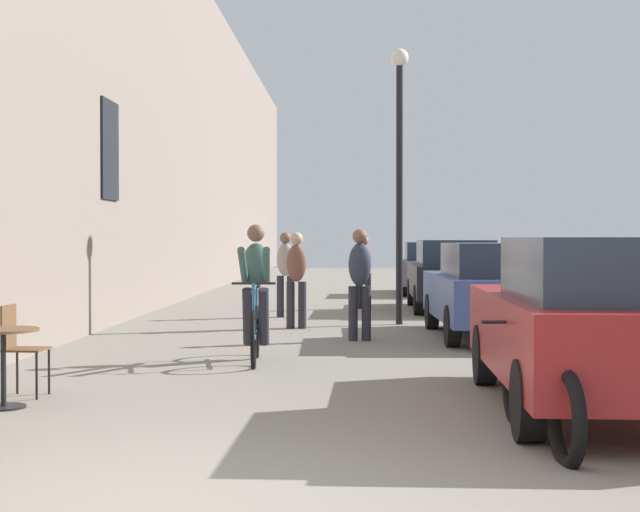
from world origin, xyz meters
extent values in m
plane|color=gray|center=(0.00, 0.00, 0.00)|extent=(88.00, 88.00, 0.00)
cube|color=gray|center=(-3.45, 14.00, 4.36)|extent=(0.50, 68.00, 8.71)
cube|color=black|center=(-3.18, 10.97, 3.04)|extent=(0.04, 1.10, 1.70)
cylinder|color=black|center=(-2.19, 3.14, 0.01)|extent=(0.40, 0.40, 0.02)
cylinder|color=black|center=(-2.19, 3.14, 0.36)|extent=(0.05, 0.05, 0.67)
cylinder|color=brown|center=(-2.19, 3.14, 0.71)|extent=(0.64, 0.64, 0.02)
cylinder|color=black|center=(-2.02, 3.92, 0.23)|extent=(0.02, 0.02, 0.45)
cylinder|color=black|center=(-2.03, 3.59, 0.23)|extent=(0.02, 0.02, 0.45)
cylinder|color=black|center=(-2.34, 3.93, 0.23)|extent=(0.02, 0.02, 0.45)
cylinder|color=black|center=(-2.36, 3.61, 0.23)|extent=(0.02, 0.02, 0.45)
cube|color=brown|center=(-2.19, 3.76, 0.46)|extent=(0.40, 0.40, 0.02)
cube|color=brown|center=(-2.37, 3.77, 0.68)|extent=(0.04, 0.34, 0.42)
torus|color=black|center=(-0.20, 5.90, 0.33)|extent=(0.09, 0.71, 0.71)
torus|color=black|center=(-0.26, 6.94, 0.33)|extent=(0.09, 0.71, 0.71)
cylinder|color=#286084|center=(-0.26, 6.85, 0.61)|extent=(0.05, 0.22, 0.58)
cylinder|color=#286084|center=(-0.23, 6.36, 0.95)|extent=(0.09, 0.83, 0.14)
cylinder|color=#286084|center=(-0.20, 5.92, 0.67)|extent=(0.04, 0.09, 0.67)
cylinder|color=#286084|center=(-0.23, 6.45, 0.37)|extent=(0.10, 1.00, 0.12)
cylinder|color=black|center=(-0.20, 5.95, 1.00)|extent=(0.52, 0.06, 0.03)
ellipsoid|color=black|center=(-0.25, 6.76, 0.93)|extent=(0.12, 0.24, 0.06)
ellipsoid|color=#38564C|center=(-0.25, 6.69, 1.21)|extent=(0.36, 0.37, 0.59)
sphere|color=brown|center=(-0.25, 6.65, 1.60)|extent=(0.22, 0.22, 0.22)
cylinder|color=#26262D|center=(-0.14, 6.61, 0.55)|extent=(0.15, 0.40, 0.75)
cylinder|color=#26262D|center=(-0.34, 6.60, 0.55)|extent=(0.15, 0.40, 0.75)
cylinder|color=#38564C|center=(-0.08, 6.30, 1.20)|extent=(0.15, 0.75, 0.48)
cylinder|color=#38564C|center=(-0.37, 6.29, 1.20)|extent=(0.12, 0.75, 0.48)
cylinder|color=#26262D|center=(1.18, 8.98, 0.41)|extent=(0.14, 0.14, 0.82)
cylinder|color=#26262D|center=(0.98, 8.96, 0.41)|extent=(0.14, 0.14, 0.82)
ellipsoid|color=#2D3342|center=(1.08, 8.97, 1.14)|extent=(0.37, 0.28, 0.65)
sphere|color=brown|center=(1.08, 8.97, 1.56)|extent=(0.22, 0.22, 0.22)
cylinder|color=#26262D|center=(0.12, 10.90, 0.40)|extent=(0.14, 0.14, 0.80)
cylinder|color=#26262D|center=(-0.08, 10.90, 0.40)|extent=(0.14, 0.14, 0.80)
ellipsoid|color=brown|center=(0.02, 10.90, 1.11)|extent=(0.34, 0.24, 0.63)
sphere|color=tan|center=(0.02, 10.90, 1.53)|extent=(0.22, 0.22, 0.22)
cylinder|color=#26262D|center=(-0.23, 13.28, 0.40)|extent=(0.14, 0.14, 0.80)
cylinder|color=#26262D|center=(-0.43, 13.29, 0.40)|extent=(0.14, 0.14, 0.80)
ellipsoid|color=#9E9384|center=(-0.33, 13.28, 1.12)|extent=(0.35, 0.26, 0.64)
sphere|color=brown|center=(-0.33, 13.28, 1.54)|extent=(0.22, 0.22, 0.22)
cylinder|color=#26262D|center=(1.31, 15.57, 0.39)|extent=(0.14, 0.14, 0.77)
cylinder|color=#26262D|center=(1.11, 15.59, 0.39)|extent=(0.14, 0.14, 0.77)
ellipsoid|color=brown|center=(1.21, 15.58, 1.08)|extent=(0.35, 0.26, 0.61)
sphere|color=#A57A5B|center=(1.21, 15.58, 1.49)|extent=(0.22, 0.22, 0.22)
cylinder|color=black|center=(1.81, 11.77, 2.30)|extent=(0.12, 0.12, 4.60)
sphere|color=silver|center=(1.81, 11.77, 4.74)|extent=(0.32, 0.32, 0.32)
cube|color=maroon|center=(3.14, 3.24, 0.67)|extent=(1.89, 4.38, 0.71)
cube|color=#283342|center=(3.13, 2.72, 1.28)|extent=(1.56, 2.38, 0.52)
cylinder|color=black|center=(2.36, 4.69, 0.31)|extent=(0.22, 0.63, 0.63)
cylinder|color=black|center=(2.29, 1.83, 0.31)|extent=(0.22, 0.63, 0.63)
cube|color=#384C84|center=(3.12, 9.56, 0.63)|extent=(1.80, 4.15, 0.67)
cube|color=#283342|center=(3.13, 9.07, 1.21)|extent=(1.48, 2.26, 0.50)
cylinder|color=black|center=(2.31, 10.90, 0.30)|extent=(0.21, 0.60, 0.59)
cylinder|color=black|center=(3.86, 10.94, 0.30)|extent=(0.21, 0.60, 0.59)
cylinder|color=black|center=(2.38, 8.18, 0.30)|extent=(0.21, 0.60, 0.59)
cylinder|color=black|center=(3.93, 8.22, 0.30)|extent=(0.21, 0.60, 0.59)
cube|color=black|center=(3.10, 15.22, 0.65)|extent=(1.79, 4.22, 0.68)
cube|color=#283342|center=(3.10, 14.72, 1.24)|extent=(1.49, 2.29, 0.51)
cylinder|color=black|center=(2.33, 16.62, 0.30)|extent=(0.20, 0.61, 0.61)
cylinder|color=black|center=(3.91, 16.60, 0.30)|extent=(0.20, 0.61, 0.61)
cylinder|color=black|center=(2.30, 13.85, 0.30)|extent=(0.20, 0.61, 0.61)
cylinder|color=black|center=(3.88, 13.83, 0.30)|extent=(0.20, 0.61, 0.61)
cube|color=#595960|center=(3.14, 21.27, 0.61)|extent=(1.76, 4.05, 0.65)
cube|color=#283342|center=(3.12, 20.79, 1.18)|extent=(1.45, 2.20, 0.48)
cylinder|color=black|center=(2.42, 22.62, 0.29)|extent=(0.20, 0.58, 0.58)
cylinder|color=black|center=(3.93, 22.57, 0.29)|extent=(0.20, 0.58, 0.58)
cylinder|color=black|center=(2.35, 19.97, 0.29)|extent=(0.20, 0.58, 0.58)
cylinder|color=black|center=(3.86, 19.93, 0.29)|extent=(0.20, 0.58, 0.58)
torus|color=black|center=(2.32, 2.58, 0.30)|extent=(0.14, 0.69, 0.69)
torus|color=black|center=(2.43, 1.13, 0.30)|extent=(0.15, 0.71, 0.70)
cube|color=#333338|center=(2.38, 1.86, 0.40)|extent=(0.29, 0.78, 0.28)
ellipsoid|color=black|center=(2.37, 1.96, 0.62)|extent=(0.32, 0.54, 0.24)
cube|color=black|center=(2.40, 1.58, 0.60)|extent=(0.27, 0.46, 0.10)
cylinder|color=black|center=(2.33, 2.48, 0.85)|extent=(0.62, 0.07, 0.03)
camera|label=1|loc=(0.97, -5.49, 1.54)|focal=54.40mm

